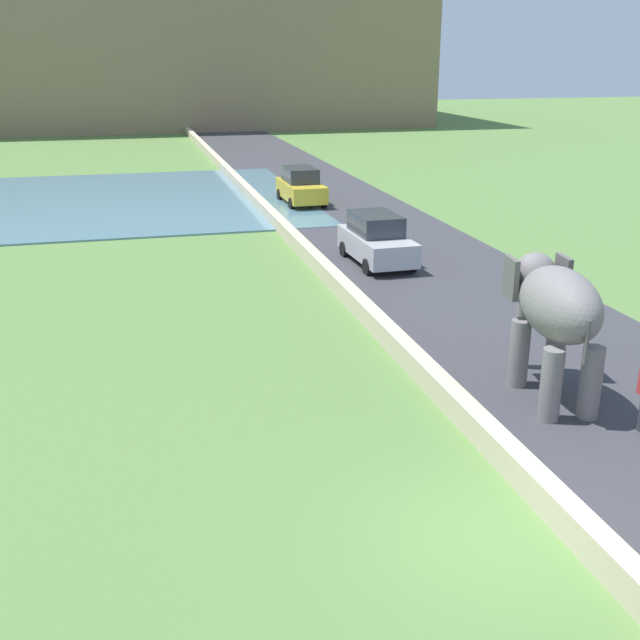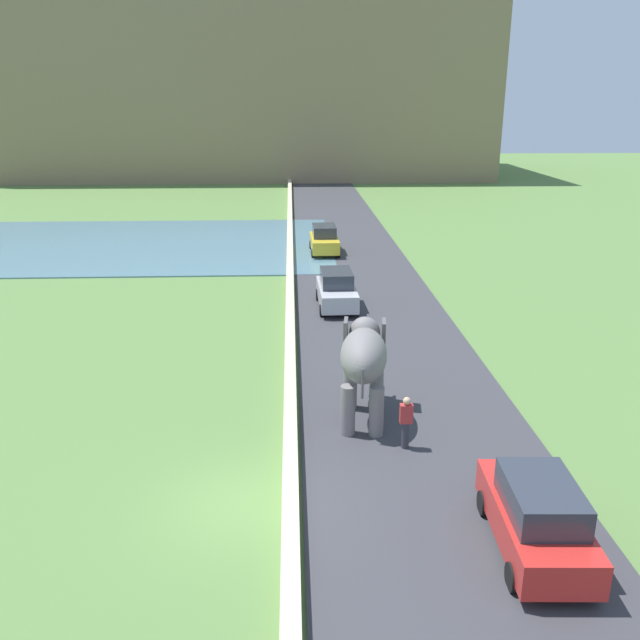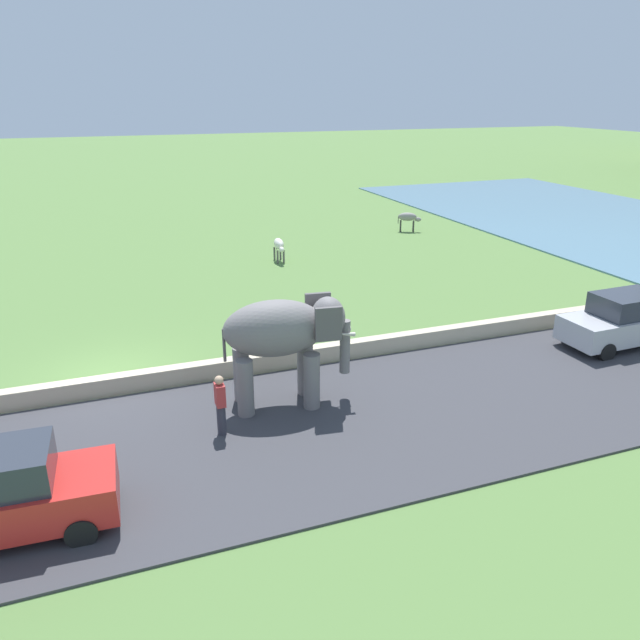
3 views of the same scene
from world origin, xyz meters
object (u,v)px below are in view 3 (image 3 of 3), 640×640
object	(u,v)px
elephant	(284,335)
car_silver	(622,320)
cow_grey	(408,218)
cow_white	(279,245)
car_red	(2,494)
person_beside_elephant	(221,404)

from	to	relation	value
elephant	car_silver	xyz separation A→B (m)	(-0.03, 11.67, -1.14)
cow_grey	cow_white	size ratio (longest dim) A/B	0.98
car_silver	cow_white	world-z (taller)	car_silver
car_silver	cow_white	distance (m)	16.17
car_red	person_beside_elephant	bearing A→B (deg)	114.65
car_silver	cow_white	xyz separation A→B (m)	(-14.34, -7.47, -0.06)
elephant	person_beside_elephant	bearing A→B (deg)	-62.38
person_beside_elephant	cow_grey	xyz separation A→B (m)	(-19.39, 15.49, -0.04)
person_beside_elephant	car_silver	distance (m)	13.65
car_silver	cow_grey	distance (m)	18.44
cow_white	person_beside_elephant	bearing A→B (deg)	-21.76
elephant	cow_grey	size ratio (longest dim) A/B	2.57
person_beside_elephant	car_red	world-z (taller)	car_red
car_red	car_silver	size ratio (longest dim) A/B	1.01
car_red	cow_grey	xyz separation A→B (m)	(-21.49, 20.07, -0.06)
cow_grey	cow_white	world-z (taller)	same
car_red	cow_white	xyz separation A→B (m)	(-17.49, 10.72, -0.06)
cow_grey	cow_white	xyz separation A→B (m)	(4.01, -9.34, 0.00)
elephant	car_silver	bearing A→B (deg)	90.15
car_silver	cow_grey	world-z (taller)	car_silver
car_silver	car_red	bearing A→B (deg)	-80.18
cow_white	car_red	bearing A→B (deg)	-31.52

